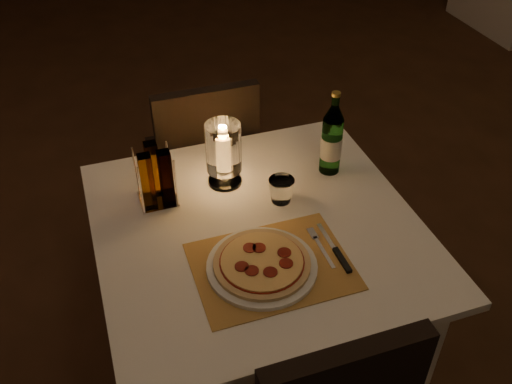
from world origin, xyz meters
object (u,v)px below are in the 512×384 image
object	(u,v)px
pizza	(262,262)
water_bottle	(332,140)
main_table	(258,302)
chair_far	(204,152)
tumbler	(281,190)
plate	(262,266)
hurricane_candle	(224,150)

from	to	relation	value
pizza	water_bottle	world-z (taller)	water_bottle
main_table	pizza	xyz separation A→B (m)	(-0.05, -0.18, 0.39)
chair_far	water_bottle	size ratio (longest dim) A/B	2.92
main_table	water_bottle	size ratio (longest dim) A/B	3.24
tumbler	chair_far	bearing A→B (deg)	100.23
plate	hurricane_candle	xyz separation A→B (m)	(0.01, 0.43, 0.12)
pizza	tumbler	size ratio (longest dim) A/B	3.31
main_table	hurricane_candle	bearing A→B (deg)	98.28
tumbler	hurricane_candle	size ratio (longest dim) A/B	0.37
chair_far	pizza	bearing A→B (deg)	-93.19
main_table	plate	xyz separation A→B (m)	(-0.05, -0.18, 0.38)
hurricane_candle	pizza	bearing A→B (deg)	-91.86
plate	tumbler	size ratio (longest dim) A/B	3.79
main_table	pizza	distance (m)	0.44
main_table	hurricane_candle	distance (m)	0.56
chair_far	hurricane_candle	size ratio (longest dim) A/B	3.92
chair_far	hurricane_candle	bearing A→B (deg)	-94.41
chair_far	tumbler	size ratio (longest dim) A/B	10.65
main_table	tumbler	bearing A→B (deg)	39.77
chair_far	pizza	distance (m)	0.92
tumbler	water_bottle	world-z (taller)	water_bottle
pizza	hurricane_candle	world-z (taller)	hurricane_candle
tumbler	hurricane_candle	xyz separation A→B (m)	(-0.15, 0.15, 0.09)
main_table	water_bottle	world-z (taller)	water_bottle
water_bottle	hurricane_candle	bearing A→B (deg)	172.21
plate	water_bottle	xyz separation A→B (m)	(0.38, 0.38, 0.11)
hurricane_candle	tumbler	bearing A→B (deg)	-46.14
main_table	tumbler	size ratio (longest dim) A/B	11.84
pizza	water_bottle	bearing A→B (deg)	44.63
tumbler	hurricane_candle	bearing A→B (deg)	133.86
chair_far	plate	distance (m)	0.92
main_table	chair_far	bearing A→B (deg)	90.00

